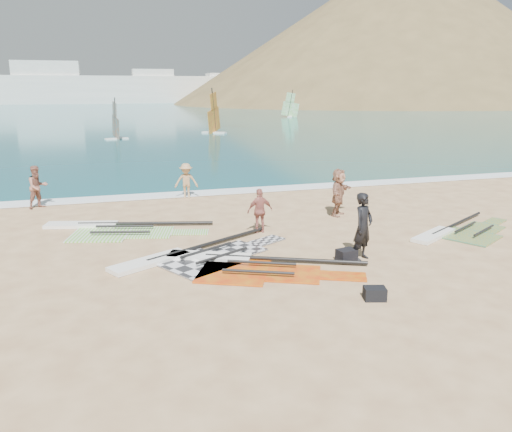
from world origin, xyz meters
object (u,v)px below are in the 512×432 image
object	(u,v)px
rig_grey	(193,257)
beachgoer_left	(38,187)
rig_red	(245,265)
beachgoer_back	(260,211)
person_wetsuit	(363,227)
rig_orange	(458,232)
beachgoer_mid	(186,181)
gear_bag_near	(347,255)
gear_bag_far	(375,294)
beachgoer_right	(338,192)
rig_green	(112,229)

from	to	relation	value
rig_grey	beachgoer_left	distance (m)	9.32
rig_red	beachgoer_back	bearing A→B (deg)	90.74
person_wetsuit	rig_red	bearing A→B (deg)	143.03
rig_orange	beachgoer_mid	distance (m)	11.19
gear_bag_near	gear_bag_far	xyz separation A→B (m)	(-0.59, -2.59, -0.02)
rig_orange	person_wetsuit	world-z (taller)	person_wetsuit
rig_red	gear_bag_near	size ratio (longest dim) A/B	9.99
beachgoer_left	beachgoer_back	bearing A→B (deg)	-72.43
beachgoer_mid	beachgoer_left	bearing A→B (deg)	-169.66
rig_grey	gear_bag_near	world-z (taller)	gear_bag_near
person_wetsuit	beachgoer_right	bearing A→B (deg)	41.30
person_wetsuit	beachgoer_left	size ratio (longest dim) A/B	1.12
gear_bag_far	rig_grey	bearing A→B (deg)	131.09
beachgoer_mid	gear_bag_far	bearing A→B (deg)	-68.14
gear_bag_near	rig_grey	bearing A→B (deg)	160.67
rig_orange	gear_bag_near	size ratio (longest dim) A/B	9.31
gear_bag_near	beachgoer_left	distance (m)	12.98
rig_grey	rig_orange	world-z (taller)	rig_grey
rig_red	beachgoer_left	size ratio (longest dim) A/B	3.04
rig_red	beachgoer_right	xyz separation A→B (m)	(4.87, 4.40, 0.85)
rig_grey	beachgoer_left	world-z (taller)	beachgoer_left
beachgoer_right	rig_red	bearing A→B (deg)	175.34
rig_grey	gear_bag_near	distance (m)	4.36
beachgoer_back	rig_green	bearing A→B (deg)	-23.42
gear_bag_near	gear_bag_far	distance (m)	2.66
beachgoer_right	rig_grey	bearing A→B (deg)	161.64
person_wetsuit	beachgoer_left	distance (m)	13.30
rig_green	gear_bag_far	bearing A→B (deg)	-39.20
rig_orange	beachgoer_left	world-z (taller)	beachgoer_left
gear_bag_near	person_wetsuit	size ratio (longest dim) A/B	0.27
rig_grey	rig_green	distance (m)	4.25
rig_green	rig_orange	size ratio (longest dim) A/B	1.17
rig_orange	beachgoer_right	size ratio (longest dim) A/B	2.72
rig_orange	rig_grey	bearing A→B (deg)	149.94
person_wetsuit	beachgoer_mid	bearing A→B (deg)	79.78
beachgoer_back	beachgoer_right	distance (m)	3.77
beachgoer_mid	beachgoer_back	world-z (taller)	beachgoer_mid
beachgoer_left	rig_orange	bearing A→B (deg)	-64.06
rig_green	beachgoer_back	distance (m)	5.11
rig_green	beachgoer_left	distance (m)	5.10
beachgoer_left	gear_bag_near	bearing A→B (deg)	-80.08
rig_green	beachgoer_back	bearing A→B (deg)	-5.31
rig_grey	beachgoer_mid	size ratio (longest dim) A/B	3.57
beachgoer_left	beachgoer_right	bearing A→B (deg)	-56.61
gear_bag_near	beachgoer_right	bearing A→B (deg)	67.04
gear_bag_far	beachgoer_left	size ratio (longest dim) A/B	0.29
rig_grey	person_wetsuit	size ratio (longest dim) A/B	2.89
rig_red	person_wetsuit	world-z (taller)	person_wetsuit
rig_grey	gear_bag_far	size ratio (longest dim) A/B	11.27
rig_green	person_wetsuit	xyz separation A→B (m)	(6.74, -5.10, 0.91)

